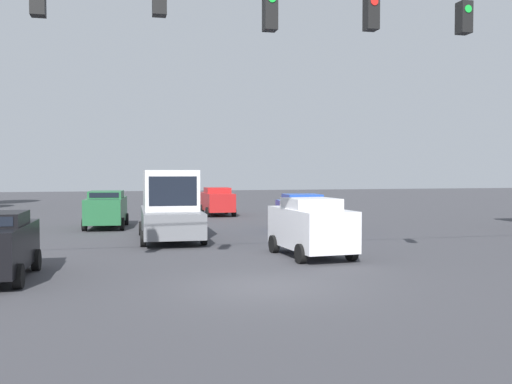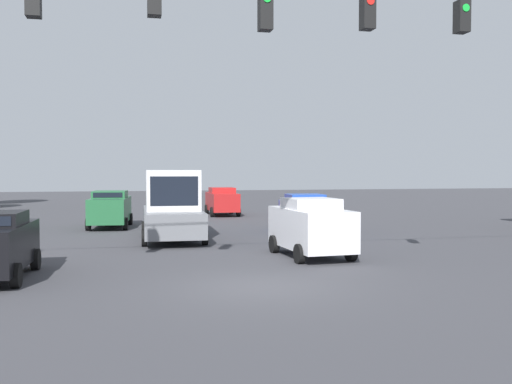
{
  "view_description": "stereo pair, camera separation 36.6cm",
  "coord_description": "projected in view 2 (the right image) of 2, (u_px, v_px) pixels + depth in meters",
  "views": [
    {
      "loc": [
        3.62,
        14.09,
        2.99
      ],
      "look_at": [
        -1.15,
        -5.7,
        2.22
      ],
      "focal_mm": 40.0,
      "sensor_mm": 36.0,
      "label": 1
    },
    {
      "loc": [
        3.27,
        14.17,
        2.99
      ],
      "look_at": [
        -1.15,
        -5.7,
        2.22
      ],
      "focal_mm": 40.0,
      "sensor_mm": 36.0,
      "label": 2
    }
  ],
  "objects": [
    {
      "name": "overhead_signal_span",
      "position": [
        263.0,
        68.0,
        13.9
      ],
      "size": [
        22.87,
        0.38,
        8.35
      ],
      "color": "#4C473D",
      "rests_on": "ground_plane"
    },
    {
      "name": "sedan_green_withflow_far",
      "position": [
        110.0,
        208.0,
        29.74
      ],
      "size": [
        2.32,
        4.53,
        1.93
      ],
      "color": "#236038",
      "rests_on": "ground_plane"
    },
    {
      "name": "sedan_blue_oncoming_far",
      "position": [
        305.0,
        212.0,
        28.19
      ],
      "size": [
        2.24,
        3.98,
        1.82
      ],
      "color": "#234CB2",
      "rests_on": "ground_plane"
    },
    {
      "name": "ground_plane",
      "position": [
        260.0,
        287.0,
        14.65
      ],
      "size": [
        140.0,
        140.0,
        0.0
      ],
      "primitive_type": "plane",
      "color": "#3D3D42"
    },
    {
      "name": "traffic_cone_third",
      "position": [
        35.0,
        245.0,
        20.71
      ],
      "size": [
        0.34,
        0.34,
        0.56
      ],
      "primitive_type": "cone",
      "color": "orange",
      "rests_on": "ground_plane"
    },
    {
      "name": "box_truck_grey_withflow_mid",
      "position": [
        172.0,
        205.0,
        24.67
      ],
      "size": [
        2.7,
        6.3,
        3.0
      ],
      "color": "slate",
      "rests_on": "ground_plane"
    },
    {
      "name": "sedan_red_oncoming_deep",
      "position": [
        222.0,
        201.0,
        37.96
      ],
      "size": [
        1.94,
        4.17,
        1.85
      ],
      "color": "red",
      "rests_on": "ground_plane"
    },
    {
      "name": "sedan_white_crossing_near",
      "position": [
        311.0,
        226.0,
        19.68
      ],
      "size": [
        2.26,
        4.04,
        2.03
      ],
      "color": "silver",
      "rests_on": "ground_plane"
    },
    {
      "name": "traffic_cone_nearest",
      "position": [
        10.0,
        265.0,
        16.37
      ],
      "size": [
        0.34,
        0.34,
        0.56
      ],
      "primitive_type": "cone",
      "color": "orange",
      "rests_on": "ground_plane"
    },
    {
      "name": "traffic_cone_second",
      "position": [
        28.0,
        254.0,
        18.48
      ],
      "size": [
        0.34,
        0.34,
        0.56
      ],
      "primitive_type": "cone",
      "color": "orange",
      "rests_on": "ground_plane"
    }
  ]
}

